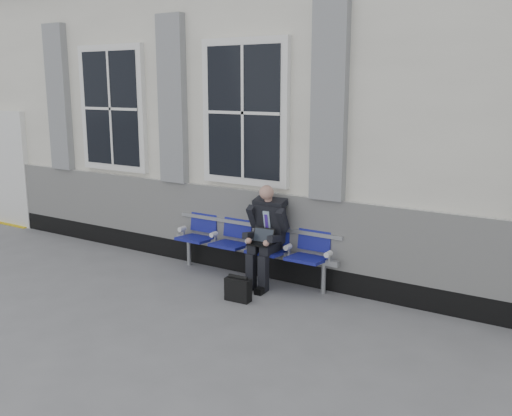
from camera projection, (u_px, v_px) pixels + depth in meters
The scene contains 5 objects.
ground at pixel (158, 299), 7.10m from camera, with size 70.00×70.00×0.00m, color slate.
station_building at pixel (294, 109), 9.50m from camera, with size 14.40×4.40×4.49m.
bench at pixel (252, 239), 7.78m from camera, with size 2.60×0.47×0.91m.
businessman at pixel (267, 231), 7.48m from camera, with size 0.54×0.72×1.35m.
briefcase at pixel (238, 289), 7.02m from camera, with size 0.33×0.15×0.33m.
Camera 1 is at (4.65, -4.98, 2.61)m, focal length 40.00 mm.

